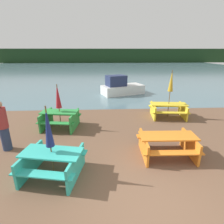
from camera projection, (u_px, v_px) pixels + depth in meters
ground_plane at (156, 209)px, 3.89m from camera, size 60.00×60.00×0.00m
water at (109, 69)px, 34.17m from camera, size 60.00×50.00×0.00m
far_treeline at (107, 56)px, 52.36m from camera, size 80.00×1.60×4.00m
picnic_table_teal at (53, 161)px, 4.83m from camera, size 1.85×1.65×0.76m
picnic_table_orange at (167, 143)px, 5.79m from camera, size 1.87×1.43×0.74m
picnic_table_green at (60, 118)px, 7.89m from camera, size 1.77×1.57×0.79m
picnic_table_yellow at (168, 109)px, 9.21m from camera, size 1.98×1.56×0.74m
umbrella_crimson at (58, 97)px, 7.56m from camera, size 0.25×0.25×2.01m
umbrella_navy at (48, 127)px, 4.49m from camera, size 0.23×0.23×2.06m
umbrella_gold at (171, 82)px, 8.73m from camera, size 0.25×0.25×2.45m
boat at (121, 87)px, 14.12m from camera, size 3.64×2.59×1.54m
person at (3, 126)px, 5.98m from camera, size 0.36×0.36×1.80m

